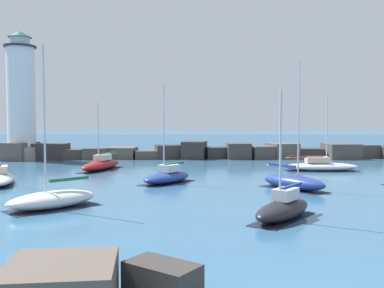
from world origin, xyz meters
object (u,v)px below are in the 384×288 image
Objects in this scene: lighthouse at (21,103)px; sailboat_moored_0 at (320,166)px; sailboat_moored_2 at (293,182)px; sailboat_moored_3 at (53,199)px; sailboat_moored_5 at (0,178)px; sailboat_moored_7 at (167,176)px; sailboat_moored_6 at (283,208)px; sailboat_moored_4 at (101,164)px.

sailboat_moored_0 is (37.70, -15.47, -7.54)m from lighthouse.
sailboat_moored_3 is at bearing -158.64° from sailboat_moored_2.
sailboat_moored_0 is 1.13× the size of sailboat_moored_5.
sailboat_moored_7 is (7.00, 10.66, 0.02)m from sailboat_moored_3.
sailboat_moored_5 is (-24.59, 3.70, -0.06)m from sailboat_moored_2.
sailboat_moored_4 is at bearing 119.90° from sailboat_moored_6.
sailboat_moored_3 is 21.21m from sailboat_moored_4.
sailboat_moored_2 reaches higher than sailboat_moored_5.
sailboat_moored_6 is at bearing -14.70° from sailboat_moored_3.
lighthouse reaches higher than sailboat_moored_3.
lighthouse is 38.22m from sailboat_moored_3.
sailboat_moored_5 is (-6.87, -10.80, -0.07)m from sailboat_moored_4.
sailboat_moored_4 is 28.60m from sailboat_moored_6.
sailboat_moored_7 reaches higher than sailboat_moored_6.
sailboat_moored_3 is 1.35× the size of sailboat_moored_5.
sailboat_moored_4 is (13.46, -13.54, -7.47)m from lighthouse.
sailboat_moored_2 is 24.86m from sailboat_moored_5.
sailboat_moored_5 reaches higher than sailboat_moored_4.
sailboat_moored_2 is at bearing 21.36° from sailboat_moored_3.
lighthouse reaches higher than sailboat_moored_2.
sailboat_moored_3 is at bearing 165.30° from sailboat_moored_6.
sailboat_moored_7 is (7.57, -10.55, -0.04)m from sailboat_moored_4.
lighthouse is at bearing 138.03° from sailboat_moored_2.
sailboat_moored_4 is 12.80m from sailboat_moored_5.
sailboat_moored_0 is at bearing -4.55° from sailboat_moored_4.
sailboat_moored_5 reaches higher than sailboat_moored_6.
sailboat_moored_0 is at bearing -22.31° from lighthouse.
sailboat_moored_0 is 32.36m from sailboat_moored_5.
lighthouse is at bearing 131.12° from sailboat_moored_7.
sailboat_moored_2 is 1.22× the size of sailboat_moored_4.
sailboat_moored_5 is at bearing 125.58° from sailboat_moored_3.
lighthouse is 2.40× the size of sailboat_moored_5.
sailboat_moored_6 is at bearing -60.10° from sailboat_moored_4.
sailboat_moored_6 is (27.72, -38.34, -7.47)m from lighthouse.
sailboat_moored_4 is at bearing 91.53° from sailboat_moored_3.
lighthouse is 2.08× the size of sailboat_moored_7.
sailboat_moored_4 is (-24.24, 1.93, 0.08)m from sailboat_moored_0.
sailboat_moored_2 reaches higher than sailboat_moored_7.
sailboat_moored_3 is 1.43× the size of sailboat_moored_6.
sailboat_moored_6 is (-3.46, -10.30, -0.00)m from sailboat_moored_2.
sailboat_moored_6 is 0.82× the size of sailboat_moored_7.
lighthouse is 2.19× the size of sailboat_moored_4.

